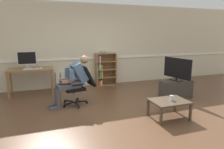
{
  "coord_description": "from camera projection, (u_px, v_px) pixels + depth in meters",
  "views": [
    {
      "loc": [
        -1.48,
        -3.85,
        1.73
      ],
      "look_at": [
        0.15,
        0.85,
        0.7
      ],
      "focal_mm": 31.61,
      "sensor_mm": 36.0,
      "label": 1
    }
  ],
  "objects": [
    {
      "name": "imac_monitor",
      "position": [
        27.0,
        59.0,
        5.62
      ],
      "size": [
        0.51,
        0.14,
        0.48
      ],
      "color": "silver",
      "rests_on": "computer_desk"
    },
    {
      "name": "ground_plane",
      "position": [
        118.0,
        113.0,
        4.39
      ],
      "size": [
        18.0,
        18.0,
        0.0
      ],
      "primitive_type": "plane",
      "color": "brown"
    },
    {
      "name": "tv_screen",
      "position": [
        177.0,
        69.0,
        5.32
      ],
      "size": [
        0.26,
        0.88,
        0.62
      ],
      "rotation": [
        0.0,
        0.0,
        1.78
      ],
      "color": "black",
      "rests_on": "tv_stand"
    },
    {
      "name": "radiator",
      "position": [
        70.0,
        79.0,
        6.46
      ],
      "size": [
        0.9,
        0.08,
        0.54
      ],
      "color": "white",
      "rests_on": "ground_plane"
    },
    {
      "name": "drinking_glass",
      "position": [
        171.0,
        98.0,
        4.07
      ],
      "size": [
        0.08,
        0.08,
        0.1
      ],
      "primitive_type": "cylinder",
      "color": "silver",
      "rests_on": "coffee_table"
    },
    {
      "name": "keyboard",
      "position": [
        31.0,
        69.0,
        5.5
      ],
      "size": [
        0.43,
        0.12,
        0.02
      ],
      "primitive_type": "cube",
      "color": "silver",
      "rests_on": "computer_desk"
    },
    {
      "name": "tv_stand",
      "position": [
        176.0,
        89.0,
        5.43
      ],
      "size": [
        0.87,
        0.37,
        0.48
      ],
      "color": "#3D3833",
      "rests_on": "ground_plane"
    },
    {
      "name": "back_wall",
      "position": [
        90.0,
        46.0,
        6.57
      ],
      "size": [
        12.0,
        0.13,
        2.7
      ],
      "color": "beige",
      "rests_on": "ground_plane"
    },
    {
      "name": "person_seated",
      "position": [
        73.0,
        79.0,
        4.79
      ],
      "size": [
        1.03,
        0.49,
        1.21
      ],
      "rotation": [
        0.0,
        0.0,
        -1.39
      ],
      "color": "#4C4C51",
      "rests_on": "ground_plane"
    },
    {
      "name": "computer_desk",
      "position": [
        31.0,
        72.0,
        5.65
      ],
      "size": [
        1.22,
        0.62,
        0.76
      ],
      "color": "olive",
      "rests_on": "ground_plane"
    },
    {
      "name": "coffee_table",
      "position": [
        169.0,
        103.0,
        4.08
      ],
      "size": [
        0.75,
        0.56,
        0.38
      ],
      "color": "#4C3D2D",
      "rests_on": "ground_plane"
    },
    {
      "name": "computer_mouse",
      "position": [
        41.0,
        68.0,
        5.61
      ],
      "size": [
        0.06,
        0.1,
        0.03
      ],
      "primitive_type": "cube",
      "color": "white",
      "rests_on": "computer_desk"
    },
    {
      "name": "office_chair",
      "position": [
        80.0,
        83.0,
        4.9
      ],
      "size": [
        0.84,
        0.63,
        0.96
      ],
      "rotation": [
        0.0,
        0.0,
        -1.39
      ],
      "color": "black",
      "rests_on": "ground_plane"
    },
    {
      "name": "bookshelf",
      "position": [
        104.0,
        69.0,
        6.67
      ],
      "size": [
        0.69,
        0.29,
        1.15
      ],
      "color": "olive",
      "rests_on": "ground_plane"
    }
  ]
}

